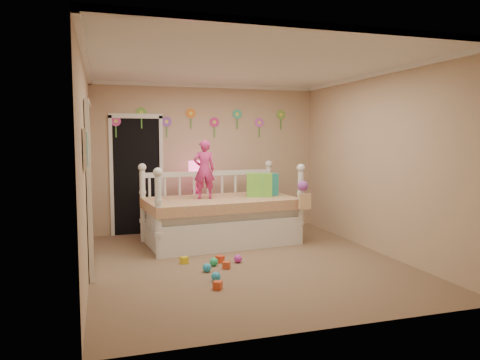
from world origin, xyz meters
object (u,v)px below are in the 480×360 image
object	(u,v)px
child	(204,170)
nightstand	(197,215)
daybed	(221,203)
table_lamp	(197,173)

from	to	relation	value
child	nightstand	world-z (taller)	child
daybed	nightstand	xyz separation A→B (m)	(-0.24, 0.72, -0.31)
child	table_lamp	xyz separation A→B (m)	(0.03, 0.72, -0.11)
daybed	child	distance (m)	0.59
daybed	child	world-z (taller)	child
child	table_lamp	world-z (taller)	child
child	nightstand	distance (m)	1.10
child	nightstand	xyz separation A→B (m)	(0.03, 0.72, -0.84)
nightstand	table_lamp	world-z (taller)	table_lamp
daybed	table_lamp	xyz separation A→B (m)	(-0.24, 0.72, 0.42)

